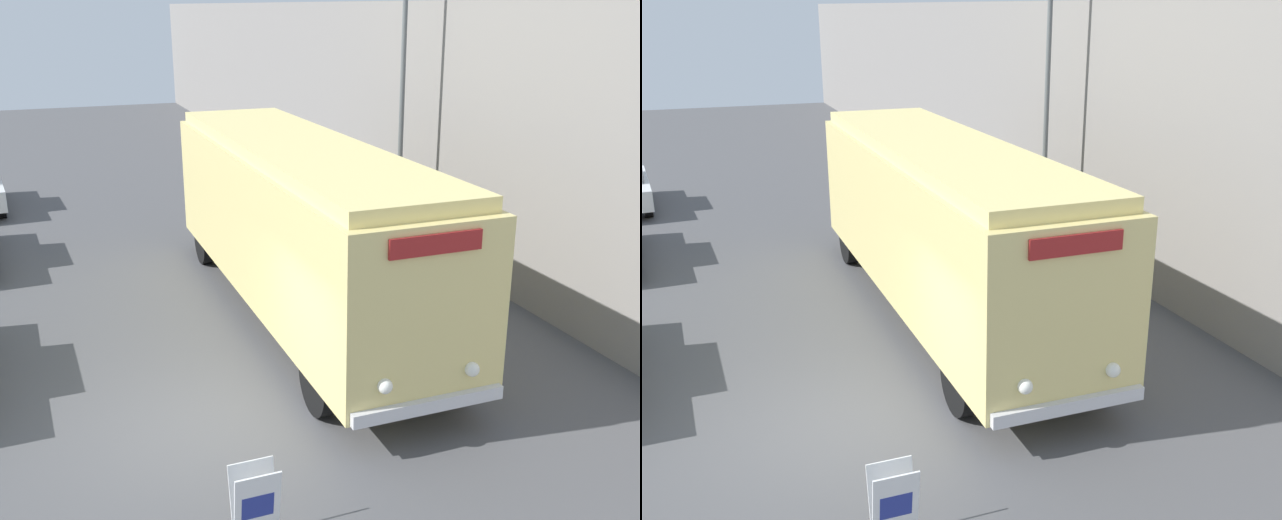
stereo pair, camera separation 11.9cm
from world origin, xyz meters
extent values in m
plane|color=#4C4C4F|center=(0.00, 0.00, 0.00)|extent=(80.00, 80.00, 0.00)
cube|color=gray|center=(7.56, 10.00, 3.07)|extent=(0.30, 60.00, 6.14)
cylinder|color=black|center=(1.87, -0.20, 0.55)|extent=(0.28, 1.10, 1.10)
cylinder|color=black|center=(4.06, -0.20, 0.55)|extent=(0.28, 1.10, 1.10)
cylinder|color=black|center=(1.87, 7.54, 0.55)|extent=(0.28, 1.10, 1.10)
cylinder|color=black|center=(4.06, 7.54, 0.55)|extent=(0.28, 1.10, 1.10)
cube|color=#E5D17F|center=(2.96, 3.67, 1.92)|extent=(2.51, 10.54, 2.75)
cube|color=#F3DD87|center=(2.96, 3.67, 3.42)|extent=(2.31, 10.12, 0.24)
cube|color=silver|center=(2.96, -1.66, 0.67)|extent=(2.38, 0.12, 0.20)
sphere|color=white|center=(2.27, -1.63, 1.10)|extent=(0.22, 0.22, 0.22)
sphere|color=white|center=(3.65, -1.63, 1.10)|extent=(0.22, 0.22, 0.22)
cube|color=maroon|center=(2.96, -1.62, 3.05)|extent=(1.38, 0.06, 0.28)
cube|color=white|center=(0.12, -2.71, 0.48)|extent=(0.56, 0.19, 0.96)
cube|color=white|center=(0.12, -2.54, 0.48)|extent=(0.56, 0.19, 0.96)
cube|color=navy|center=(0.12, -2.72, 0.50)|extent=(0.39, 0.06, 0.34)
cylinder|color=#595E60|center=(6.44, 6.16, 3.65)|extent=(0.12, 0.12, 7.31)
cylinder|color=black|center=(-2.85, 13.80, 0.31)|extent=(0.22, 0.62, 0.62)
cylinder|color=black|center=(-3.05, 16.51, 0.31)|extent=(0.22, 0.62, 0.62)
camera|label=1|loc=(-1.86, -9.78, 6.01)|focal=42.00mm
camera|label=2|loc=(-1.75, -9.82, 6.01)|focal=42.00mm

